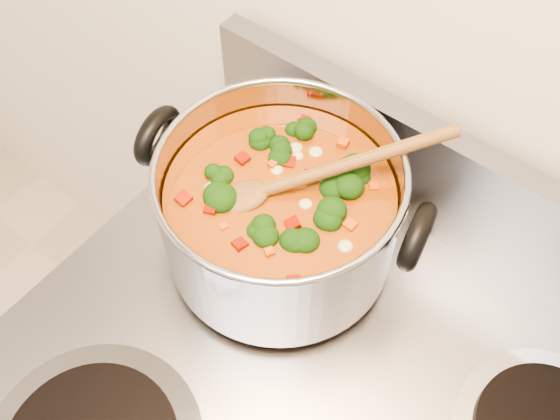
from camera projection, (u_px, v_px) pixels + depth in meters
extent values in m
cube|color=gray|center=(482.00, 208.00, 0.71)|extent=(0.75, 0.03, 0.16)
cylinder|color=#A5A5AD|center=(274.00, 253.00, 0.76)|extent=(0.19, 0.19, 0.01)
cylinder|color=black|center=(274.00, 250.00, 0.76)|extent=(0.15, 0.15, 0.01)
cylinder|color=#A4A5AC|center=(280.00, 210.00, 0.70)|extent=(0.27, 0.27, 0.14)
torus|color=#A4A5AC|center=(280.00, 170.00, 0.64)|extent=(0.27, 0.27, 0.01)
cylinder|color=#8E390C|center=(280.00, 219.00, 0.71)|extent=(0.25, 0.25, 0.11)
torus|color=black|center=(158.00, 136.00, 0.69)|extent=(0.04, 0.08, 0.08)
torus|color=black|center=(417.00, 237.00, 0.62)|extent=(0.04, 0.08, 0.08)
ellipsoid|color=black|center=(272.00, 237.00, 0.63)|extent=(0.04, 0.04, 0.03)
ellipsoid|color=black|center=(321.00, 138.00, 0.71)|extent=(0.04, 0.04, 0.03)
ellipsoid|color=black|center=(365.00, 213.00, 0.65)|extent=(0.04, 0.04, 0.03)
ellipsoid|color=black|center=(361.00, 252.00, 0.62)|extent=(0.04, 0.04, 0.03)
ellipsoid|color=black|center=(321.00, 213.00, 0.65)|extent=(0.04, 0.04, 0.03)
ellipsoid|color=black|center=(352.00, 182.00, 0.67)|extent=(0.04, 0.04, 0.03)
ellipsoid|color=black|center=(354.00, 166.00, 0.69)|extent=(0.04, 0.04, 0.03)
ellipsoid|color=black|center=(258.00, 161.00, 0.69)|extent=(0.04, 0.04, 0.03)
ellipsoid|color=black|center=(302.00, 273.00, 0.61)|extent=(0.04, 0.04, 0.03)
ellipsoid|color=black|center=(266.00, 193.00, 0.66)|extent=(0.04, 0.04, 0.03)
ellipsoid|color=maroon|center=(210.00, 138.00, 0.71)|extent=(0.01, 0.01, 0.01)
ellipsoid|color=maroon|center=(333.00, 228.00, 0.64)|extent=(0.01, 0.01, 0.01)
ellipsoid|color=maroon|center=(374.00, 216.00, 0.65)|extent=(0.01, 0.01, 0.01)
ellipsoid|color=maroon|center=(323.00, 166.00, 0.69)|extent=(0.01, 0.01, 0.01)
ellipsoid|color=maroon|center=(358.00, 216.00, 0.65)|extent=(0.01, 0.01, 0.01)
ellipsoid|color=maroon|center=(290.00, 128.00, 0.72)|extent=(0.01, 0.01, 0.01)
ellipsoid|color=maroon|center=(204.00, 182.00, 0.67)|extent=(0.01, 0.01, 0.01)
ellipsoid|color=maroon|center=(221.00, 195.00, 0.66)|extent=(0.01, 0.01, 0.01)
ellipsoid|color=maroon|center=(345.00, 209.00, 0.65)|extent=(0.01, 0.01, 0.01)
ellipsoid|color=maroon|center=(337.00, 167.00, 0.68)|extent=(0.01, 0.01, 0.01)
ellipsoid|color=maroon|center=(247.00, 273.00, 0.61)|extent=(0.01, 0.01, 0.01)
ellipsoid|color=#B5450A|center=(348.00, 257.00, 0.62)|extent=(0.01, 0.01, 0.01)
ellipsoid|color=#B5450A|center=(196.00, 248.00, 0.63)|extent=(0.01, 0.01, 0.01)
ellipsoid|color=#B5450A|center=(347.00, 173.00, 0.68)|extent=(0.01, 0.01, 0.01)
ellipsoid|color=#B5450A|center=(273.00, 143.00, 0.70)|extent=(0.01, 0.01, 0.01)
ellipsoid|color=#B5450A|center=(335.00, 169.00, 0.68)|extent=(0.01, 0.01, 0.01)
ellipsoid|color=#B5450A|center=(344.00, 195.00, 0.66)|extent=(0.01, 0.01, 0.01)
ellipsoid|color=#B5450A|center=(318.00, 217.00, 0.65)|extent=(0.01, 0.01, 0.01)
ellipsoid|color=#B5450A|center=(216.00, 142.00, 0.71)|extent=(0.01, 0.01, 0.01)
ellipsoid|color=#BFB683|center=(278.00, 134.00, 0.71)|extent=(0.02, 0.02, 0.01)
ellipsoid|color=#BFB683|center=(279.00, 273.00, 0.61)|extent=(0.02, 0.02, 0.01)
ellipsoid|color=#BFB683|center=(336.00, 226.00, 0.64)|extent=(0.02, 0.02, 0.01)
ellipsoid|color=#BFB683|center=(225.00, 210.00, 0.65)|extent=(0.02, 0.02, 0.01)
ellipsoid|color=#BFB683|center=(299.00, 221.00, 0.64)|extent=(0.02, 0.02, 0.01)
ellipsoid|color=#BFB683|center=(273.00, 184.00, 0.67)|extent=(0.02, 0.02, 0.01)
ellipsoid|color=#BFB683|center=(268.00, 187.00, 0.67)|extent=(0.02, 0.02, 0.01)
ellipsoid|color=#BFB683|center=(251.00, 195.00, 0.66)|extent=(0.02, 0.02, 0.01)
ellipsoid|color=#BFB683|center=(256.00, 122.00, 0.72)|extent=(0.02, 0.02, 0.01)
ellipsoid|color=brown|center=(239.00, 199.00, 0.66)|extent=(0.08, 0.08, 0.03)
cylinder|color=brown|center=(347.00, 165.00, 0.65)|extent=(0.17, 0.19, 0.07)
ellipsoid|color=black|center=(132.00, 254.00, 0.76)|extent=(0.01, 0.01, 0.01)
ellipsoid|color=black|center=(298.00, 158.00, 0.85)|extent=(0.01, 0.01, 0.01)
ellipsoid|color=black|center=(325.00, 174.00, 0.83)|extent=(0.01, 0.01, 0.01)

